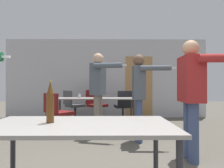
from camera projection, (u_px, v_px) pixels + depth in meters
The scene contains 12 objects.
back_wall at pixel (107, 79), 6.75m from camera, with size 6.73×0.12×2.63m.
conference_table_near at pixel (79, 132), 1.71m from camera, with size 1.60×0.83×0.75m.
conference_table_far at pixel (95, 101), 5.25m from camera, with size 2.10×0.67×0.75m.
person_right_polo at pixel (139, 88), 3.82m from camera, with size 0.75×0.59×1.67m.
person_left_plaid at pixel (192, 88), 2.86m from camera, with size 0.79×0.72×1.72m.
person_center_tall at pixel (99, 85), 4.40m from camera, with size 0.78×0.79×1.79m.
office_chair_side_rolled at pixel (124, 107), 5.88m from camera, with size 0.54×0.60×0.92m.
office_chair_far_right at pixel (73, 107), 6.04m from camera, with size 0.69×0.68×0.92m.
office_chair_far_left at pixel (58, 115), 4.41m from camera, with size 0.67×0.69×0.91m.
office_chair_mid_tucked at pixel (96, 106), 6.02m from camera, with size 0.69×0.68×0.94m.
beer_bottle at pixel (50, 103), 1.75m from camera, with size 0.07×0.07×0.38m.
drink_cup at pixel (79, 96), 5.19m from camera, with size 0.07×0.07×0.11m.
Camera 1 is at (0.14, -1.50, 1.07)m, focal length 32.00 mm.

